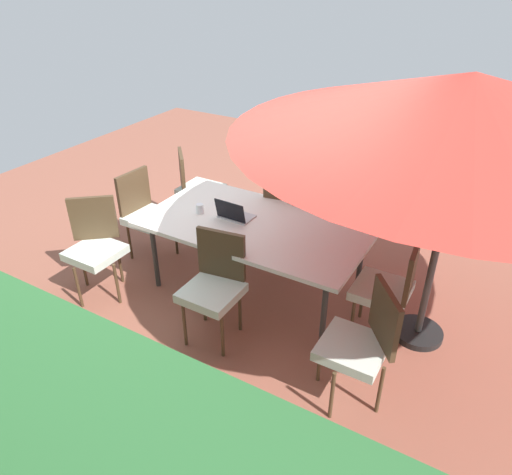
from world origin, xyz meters
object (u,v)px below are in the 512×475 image
(chair_east, at_px, (145,211))
(cup, at_px, (200,209))
(chair_northeast, at_px, (95,244))
(patio_umbrella, at_px, (469,106))
(chair_southeast, at_px, (196,185))
(dining_table, at_px, (256,228))
(laptop, at_px, (234,214))
(chair_north, at_px, (214,283))
(chair_northwest, at_px, (361,341))
(chair_south, at_px, (287,213))
(chair_west, at_px, (390,286))

(chair_east, bearing_deg, cup, -91.53)
(chair_northeast, bearing_deg, patio_umbrella, -22.21)
(chair_southeast, bearing_deg, patio_umbrella, -144.87)
(dining_table, height_order, patio_umbrella, patio_umbrella)
(chair_east, bearing_deg, chair_southeast, -0.80)
(laptop, bearing_deg, chair_southeast, -35.58)
(chair_north, relative_size, cup, 10.29)
(dining_table, xyz_separation_m, chair_northwest, (-1.34, 0.79, -0.18))
(patio_umbrella, distance_m, cup, 2.52)
(laptop, bearing_deg, chair_south, -103.05)
(chair_south, height_order, chair_southeast, same)
(chair_northeast, distance_m, chair_west, 2.77)
(chair_southeast, distance_m, chair_east, 0.83)
(chair_northwest, bearing_deg, chair_north, -130.18)
(chair_west, xyz_separation_m, cup, (1.90, 0.07, 0.27))
(patio_umbrella, height_order, chair_north, patio_umbrella)
(chair_south, height_order, cup, chair_south)
(chair_southeast, bearing_deg, chair_west, -149.59)
(dining_table, relative_size, patio_umbrella, 0.64)
(patio_umbrella, bearing_deg, cup, 6.28)
(chair_northwest, distance_m, chair_west, 0.76)
(chair_west, xyz_separation_m, chair_north, (1.31, 0.71, 0.00))
(patio_umbrella, distance_m, chair_east, 3.35)
(chair_north, relative_size, chair_east, 1.00)
(chair_south, bearing_deg, chair_west, 142.68)
(patio_umbrella, height_order, chair_northwest, patio_umbrella)
(chair_southeast, relative_size, chair_north, 1.00)
(patio_umbrella, xyz_separation_m, chair_northeast, (2.94, 0.93, -1.51))
(chair_north, relative_size, laptop, 3.00)
(chair_north, bearing_deg, chair_west, 20.37)
(chair_southeast, xyz_separation_m, cup, (-0.74, 0.90, 0.27))
(chair_south, bearing_deg, chair_north, 83.52)
(laptop, bearing_deg, chair_east, 1.42)
(chair_northwest, height_order, cup, chair_northwest)
(chair_east, bearing_deg, chair_north, -113.30)
(chair_northeast, height_order, laptop, laptop)
(dining_table, distance_m, chair_north, 0.76)
(chair_north, height_order, cup, chair_north)
(dining_table, height_order, chair_northwest, chair_northwest)
(chair_northeast, relative_size, laptop, 3.00)
(chair_south, bearing_deg, dining_table, 83.99)
(chair_northwest, bearing_deg, laptop, -153.82)
(chair_northeast, xyz_separation_m, chair_north, (-1.36, -0.05, 0.00))
(patio_umbrella, bearing_deg, dining_table, 5.16)
(chair_northeast, distance_m, laptop, 1.38)
(chair_northeast, bearing_deg, chair_southeast, 49.26)
(patio_umbrella, relative_size, chair_southeast, 3.40)
(chair_northwest, relative_size, chair_northeast, 1.00)
(chair_south, xyz_separation_m, cup, (0.55, 0.82, 0.27))
(dining_table, distance_m, laptop, 0.25)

